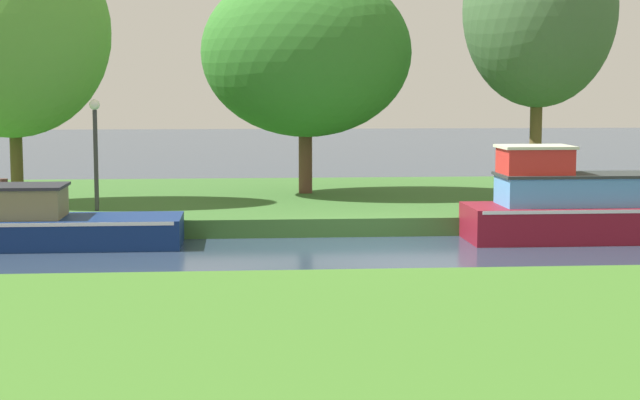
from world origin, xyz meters
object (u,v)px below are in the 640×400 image
object	(u,v)px
willow_tree_left	(9,33)
mooring_post_near	(4,199)
willow_tree_right	(539,9)
lamp_post	(95,140)
willow_tree_centre	(307,53)

from	to	relation	value
willow_tree_left	mooring_post_near	distance (m)	4.60
willow_tree_right	mooring_post_near	size ratio (longest dim) A/B	8.43
lamp_post	mooring_post_near	distance (m)	2.51
willow_tree_centre	willow_tree_right	xyz separation A→B (m)	(5.87, -0.80, 1.08)
willow_tree_left	lamp_post	world-z (taller)	willow_tree_left
willow_tree_left	lamp_post	bearing A→B (deg)	-33.69
lamp_post	mooring_post_near	bearing A→B (deg)	-143.34
willow_tree_centre	willow_tree_right	size ratio (longest dim) A/B	0.81
mooring_post_near	willow_tree_left	bearing A→B (deg)	97.76
willow_tree_centre	mooring_post_near	size ratio (longest dim) A/B	6.81
willow_tree_left	willow_tree_right	world-z (taller)	willow_tree_right
willow_tree_left	willow_tree_right	xyz separation A→B (m)	(13.03, 0.79, 0.68)
willow_tree_right	mooring_post_near	xyz separation A→B (m)	(-12.65, -3.54, -4.34)
willow_tree_centre	willow_tree_right	world-z (taller)	willow_tree_right
willow_tree_right	mooring_post_near	distance (m)	13.84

